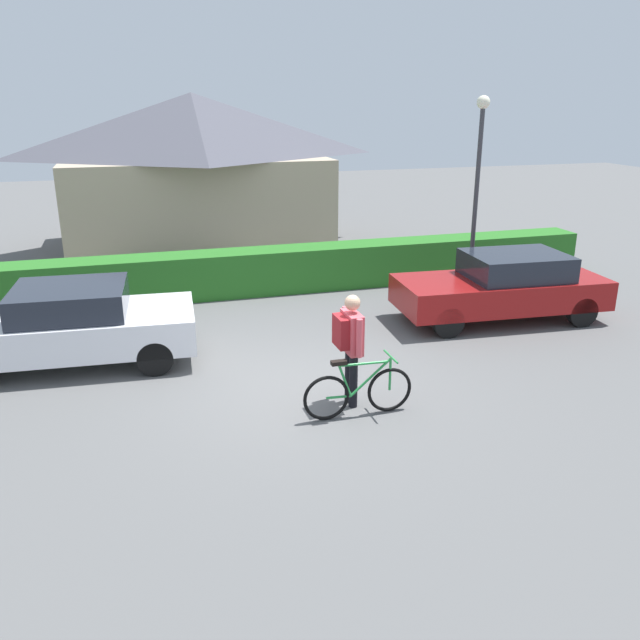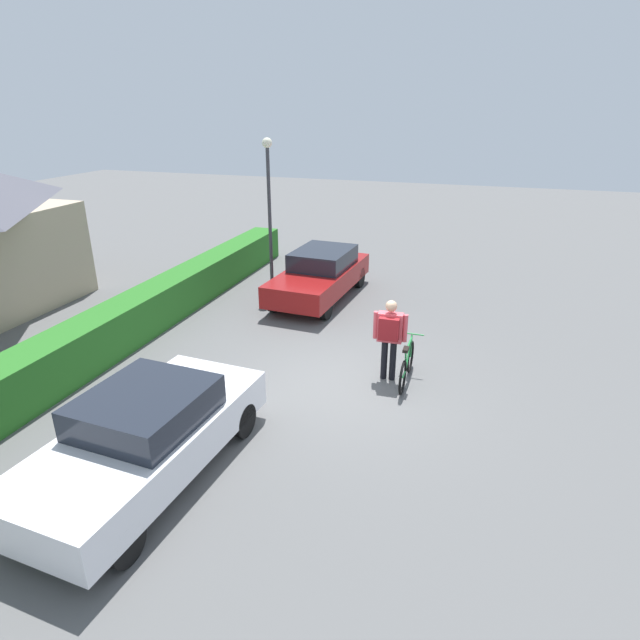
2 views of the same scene
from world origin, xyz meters
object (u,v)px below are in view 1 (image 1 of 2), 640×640
object	(u,v)px
parked_car_far	(504,286)
street_lamp	(478,172)
person_rider	(350,339)
parked_car_near	(68,325)
bicycle	(358,392)

from	to	relation	value
parked_car_far	street_lamp	size ratio (longest dim) A/B	0.98
parked_car_far	person_rider	xyz separation A→B (m)	(-4.30, -2.85, 0.33)
parked_car_near	street_lamp	bearing A→B (deg)	10.37
parked_car_far	person_rider	bearing A→B (deg)	-146.49
parked_car_near	parked_car_far	distance (m)	8.38
parked_car_far	street_lamp	distance (m)	2.63
parked_car_near	bicycle	size ratio (longest dim) A/B	2.67
bicycle	person_rider	distance (m)	0.77
parked_car_near	street_lamp	size ratio (longest dim) A/B	0.99
parked_car_near	parked_car_far	size ratio (longest dim) A/B	1.02
bicycle	person_rider	bearing A→B (deg)	92.24
bicycle	street_lamp	size ratio (longest dim) A/B	0.37
street_lamp	bicycle	bearing A→B (deg)	-132.52
person_rider	street_lamp	xyz separation A→B (m)	(4.40, 4.40, 1.79)
bicycle	street_lamp	world-z (taller)	street_lamp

